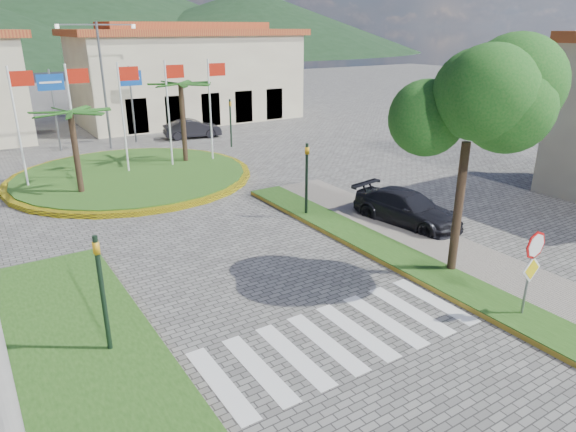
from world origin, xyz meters
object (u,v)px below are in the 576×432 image
deciduous_tree (470,116)px  car_side_right (407,208)px  stop_sign (532,261)px  car_dark_b (192,129)px  roundabout_island (132,175)px

deciduous_tree → car_side_right: size_ratio=1.44×
stop_sign → car_dark_b: stop_sign is taller
roundabout_island → car_side_right: size_ratio=2.68×
deciduous_tree → car_dark_b: 25.73m
stop_sign → car_dark_b: size_ratio=0.64×
stop_sign → car_dark_b: bearing=85.8°
stop_sign → deciduous_tree: 4.59m
roundabout_island → stop_sign: roundabout_island is taller
roundabout_island → car_dark_b: bearing=49.9°
stop_sign → car_side_right: (2.60, 7.10, -1.10)m
stop_sign → car_dark_b: (2.09, 28.32, -1.11)m
car_side_right → stop_sign: bearing=-119.8°
stop_sign → car_side_right: stop_sign is taller
deciduous_tree → car_side_right: bearing=63.8°
deciduous_tree → stop_sign: bearing=-101.2°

